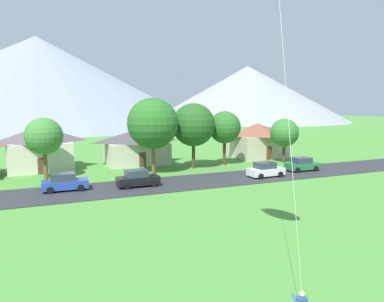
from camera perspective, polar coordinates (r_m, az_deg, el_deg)
road_strip at (r=36.45m, az=-6.24°, el=-5.55°), size 160.00×6.94×0.08m
mountain_far_east_ridge at (r=160.28m, az=-23.71°, el=10.38°), size 137.44×137.44×35.77m
mountain_far_west_ridge at (r=180.98m, az=8.97°, el=9.18°), size 98.42×98.42×27.24m
mountain_west_ridge at (r=192.35m, az=7.64°, el=8.32°), size 70.83×70.83×21.99m
house_leftmost at (r=49.89m, az=-9.01°, el=0.79°), size 8.84×7.08×4.78m
house_left_center at (r=48.58m, az=-23.28°, el=0.56°), size 8.02×7.43×5.56m
house_right_center at (r=56.49m, az=10.51°, el=1.84°), size 8.30×7.20×5.34m
tree_near_left at (r=48.25m, az=5.32°, el=3.82°), size 4.40×4.40×7.38m
tree_left_of_center at (r=41.84m, az=-22.90°, el=2.19°), size 4.08×4.08×6.87m
tree_right_of_center at (r=45.33m, az=0.25°, el=4.26°), size 5.56×5.56×8.46m
tree_near_right at (r=51.76m, az=14.77°, el=2.84°), size 4.02×4.02×6.28m
tree_far_right at (r=42.18m, az=-6.38°, el=4.45°), size 6.11×6.11×9.09m
parked_car_blue_west_end at (r=35.95m, az=-19.94°, el=-4.81°), size 4.24×2.15×1.68m
parked_car_green_mid_west at (r=45.85m, az=17.42°, el=-2.09°), size 4.28×2.23×1.68m
parked_car_black_mid_east at (r=35.91m, az=-8.81°, el=-4.45°), size 4.22×2.11×1.68m
parked_car_white_east_end at (r=41.02m, az=11.86°, el=-3.02°), size 4.26×2.20×1.68m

